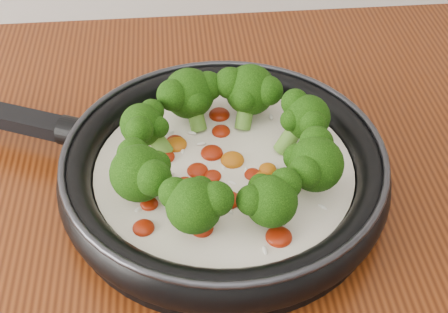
{
  "coord_description": "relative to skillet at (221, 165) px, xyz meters",
  "views": [
    {
      "loc": [
        -0.09,
        0.65,
        1.37
      ],
      "look_at": [
        -0.04,
        1.11,
        0.95
      ],
      "focal_mm": 49.32,
      "sensor_mm": 36.0,
      "label": 1
    }
  ],
  "objects": [
    {
      "name": "skillet",
      "position": [
        0.0,
        0.0,
        0.0
      ],
      "size": [
        0.56,
        0.45,
        0.1
      ],
      "color": "black",
      "rests_on": "counter"
    }
  ]
}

